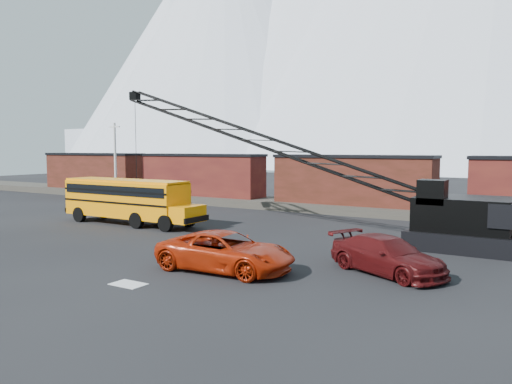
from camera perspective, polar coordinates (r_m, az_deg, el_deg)
ground at (r=24.01m, az=-8.27°, el=-8.06°), size 160.00×160.00×0.00m
gravel_berm at (r=42.95m, az=10.91°, el=-1.85°), size 120.00×5.00×0.70m
boxcar_west_far at (r=61.75m, az=-18.05°, el=2.30°), size 13.70×3.10×4.17m
boxcar_west_near at (r=50.63m, az=-6.24°, el=1.98°), size 13.70×3.10×4.17m
boxcar_mid at (r=42.73m, az=10.96°, el=1.36°), size 13.70×3.10×4.17m
utility_pole at (r=53.07m, az=-15.78°, el=3.46°), size 1.40×0.24×8.00m
snow_patch at (r=20.84m, az=-14.37°, el=-10.16°), size 1.40×0.90×0.02m
school_bus at (r=36.72m, az=-14.30°, el=-0.80°), size 11.65×2.65×3.19m
red_pickup at (r=22.22m, az=-3.49°, el=-6.80°), size 6.39×3.23×1.73m
maroon_suv at (r=22.43m, az=14.75°, el=-7.01°), size 5.98×4.38×1.61m
crawler_crane at (r=32.16m, az=2.41°, el=5.19°), size 26.13×4.20×9.79m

